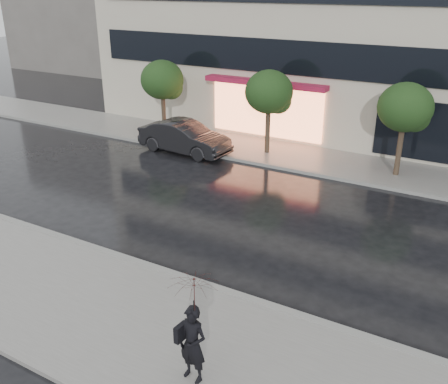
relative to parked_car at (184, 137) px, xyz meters
The scene contains 11 objects.
ground 10.61m from the parked_car, 51.67° to the right, with size 120.00×120.00×0.00m, color black.
sidewalk_near 13.30m from the parked_car, 60.40° to the right, with size 60.00×4.50×0.12m, color slate.
sidewalk_far 6.88m from the parked_car, 16.55° to the left, with size 60.00×3.50×0.12m, color slate.
curb_near 11.40m from the parked_car, 54.79° to the right, with size 60.00×0.25×0.14m, color gray.
curb_far 6.60m from the parked_car, ahead, with size 60.00×0.25×0.14m, color gray.
bg_building_left 28.29m from the parked_car, 140.45° to the left, with size 14.00×10.00×12.00m, color #59544F.
tree_far_west 3.65m from the parked_car, 143.95° to the left, with size 2.20×2.20×3.99m.
tree_mid_west 4.56m from the parked_car, 25.53° to the left, with size 2.20×2.20×3.99m.
tree_mid_east 10.01m from the parked_car, 10.19° to the left, with size 2.20×2.20×3.99m.
parked_car is the anchor object (origin of this frame).
pedestrian_with_umbrella 15.08m from the parked_car, 55.19° to the right, with size 1.07×1.08×2.45m.
Camera 1 is at (6.50, -10.64, 7.67)m, focal length 40.00 mm.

